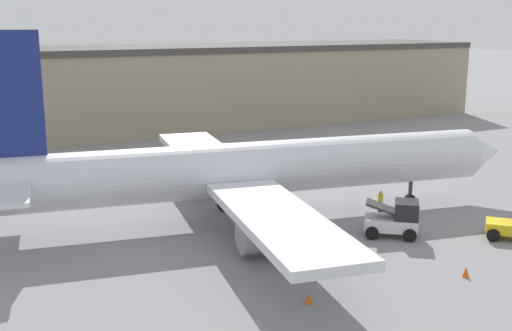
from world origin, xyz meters
The scene contains 7 objects.
ground_plane centered at (0.00, 0.00, 0.00)m, with size 400.00×400.00×0.00m, color gray.
terminal_building centered at (3.64, 37.39, 4.84)m, with size 88.24×14.97×9.66m.
airplane centered at (-1.07, 0.18, 3.35)m, with size 38.08×32.54×12.15m.
ground_crew_worker centered at (7.82, -2.89, 0.86)m, with size 0.35×0.35×1.61m.
belt_loader_truck centered at (5.91, -6.79, 1.05)m, with size 3.65×3.53×2.18m.
safety_cone_near centered at (-3.62, -12.51, 0.28)m, with size 0.36×0.36×0.55m.
safety_cone_far centered at (5.06, -13.45, 0.28)m, with size 0.36×0.36×0.55m.
Camera 1 is at (-18.07, -35.69, 12.70)m, focal length 45.00 mm.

